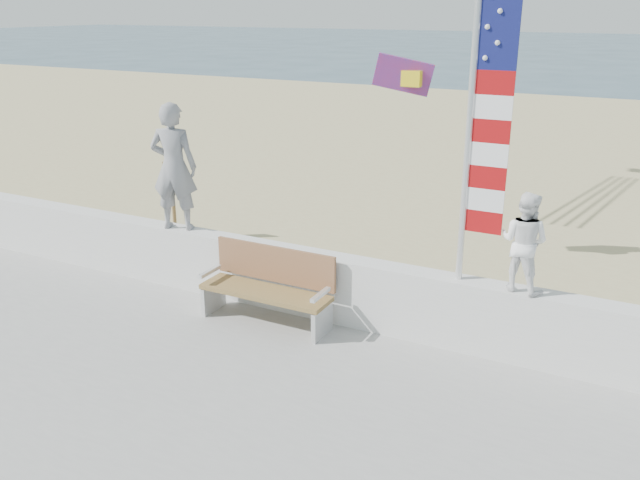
% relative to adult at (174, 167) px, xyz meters
% --- Properties ---
extents(ground, '(220.00, 220.00, 0.00)m').
position_rel_adult_xyz_m(ground, '(2.28, -2.00, -2.01)').
color(ground, '#2D4A5B').
rests_on(ground, ground).
extents(sand, '(90.00, 40.00, 0.08)m').
position_rel_adult_xyz_m(sand, '(2.28, 7.00, -1.97)').
color(sand, tan).
rests_on(sand, ground).
extents(seawall, '(30.00, 0.35, 0.90)m').
position_rel_adult_xyz_m(seawall, '(2.28, 0.00, -1.38)').
color(seawall, silver).
rests_on(seawall, boardwalk).
extents(adult, '(0.78, 0.63, 1.86)m').
position_rel_adult_xyz_m(adult, '(0.00, 0.00, 0.00)').
color(adult, gray).
rests_on(adult, seawall).
extents(child, '(0.66, 0.57, 1.18)m').
position_rel_adult_xyz_m(child, '(5.00, 0.00, -0.34)').
color(child, white).
rests_on(child, seawall).
extents(bench, '(1.80, 0.57, 1.00)m').
position_rel_adult_xyz_m(bench, '(1.84, -0.45, -1.32)').
color(bench, olive).
rests_on(bench, boardwalk).
extents(flag, '(0.50, 0.08, 3.50)m').
position_rel_adult_xyz_m(flag, '(4.40, -0.00, 0.98)').
color(flag, silver).
rests_on(flag, seawall).
extents(parafoil_kite, '(0.99, 0.60, 0.67)m').
position_rel_adult_xyz_m(parafoil_kite, '(2.44, 2.76, 1.16)').
color(parafoil_kite, red).
rests_on(parafoil_kite, ground).
extents(sign, '(0.32, 0.07, 1.46)m').
position_rel_adult_xyz_m(sign, '(-1.61, 1.84, -1.07)').
color(sign, olive).
rests_on(sign, sand).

